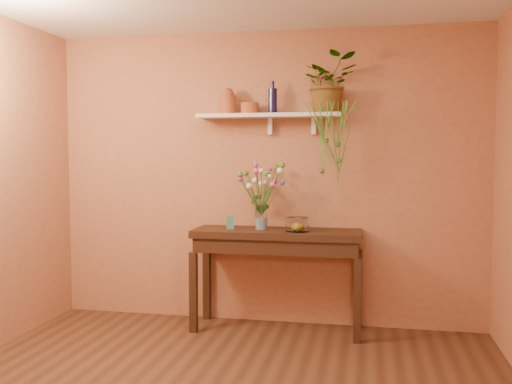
# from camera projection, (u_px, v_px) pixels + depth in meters

# --- Properties ---
(room) EXTENTS (4.04, 4.04, 2.70)m
(room) POSITION_uv_depth(u_px,v_px,m) (204.00, 192.00, 3.28)
(room) COLOR #53321E
(room) RESTS_ON ground
(sideboard) EXTENTS (1.49, 0.48, 0.90)m
(sideboard) POSITION_uv_depth(u_px,v_px,m) (277.00, 245.00, 4.99)
(sideboard) COLOR #361B10
(sideboard) RESTS_ON ground
(wall_shelf) EXTENTS (1.30, 0.24, 0.19)m
(wall_shelf) POSITION_uv_depth(u_px,v_px,m) (270.00, 116.00, 5.07)
(wall_shelf) COLOR white
(wall_shelf) RESTS_ON room
(terracotta_jug) EXTENTS (0.15, 0.15, 0.24)m
(terracotta_jug) POSITION_uv_depth(u_px,v_px,m) (228.00, 102.00, 5.12)
(terracotta_jug) COLOR #AA5429
(terracotta_jug) RESTS_ON wall_shelf
(terracotta_pot) EXTENTS (0.18, 0.18, 0.10)m
(terracotta_pot) POSITION_uv_depth(u_px,v_px,m) (250.00, 108.00, 5.08)
(terracotta_pot) COLOR #AA5429
(terracotta_pot) RESTS_ON wall_shelf
(blue_bottle) EXTENTS (0.10, 0.10, 0.29)m
(blue_bottle) POSITION_uv_depth(u_px,v_px,m) (273.00, 100.00, 5.05)
(blue_bottle) COLOR #151138
(blue_bottle) RESTS_ON wall_shelf
(spider_plant) EXTENTS (0.57, 0.54, 0.51)m
(spider_plant) POSITION_uv_depth(u_px,v_px,m) (329.00, 83.00, 4.94)
(spider_plant) COLOR #3C6422
(spider_plant) RESTS_ON wall_shelf
(plant_fronds) EXTENTS (0.44, 0.26, 0.68)m
(plant_fronds) POSITION_uv_depth(u_px,v_px,m) (332.00, 143.00, 4.84)
(plant_fronds) COLOR #3C6422
(plant_fronds) RESTS_ON wall_shelf
(glass_vase) EXTENTS (0.11, 0.11, 0.22)m
(glass_vase) POSITION_uv_depth(u_px,v_px,m) (261.00, 219.00, 5.01)
(glass_vase) COLOR white
(glass_vase) RESTS_ON sideboard
(bouquet) EXTENTS (0.46, 0.51, 0.49)m
(bouquet) POSITION_uv_depth(u_px,v_px,m) (261.00, 182.00, 5.01)
(bouquet) COLOR #386B28
(bouquet) RESTS_ON glass_vase
(glass_bowl) EXTENTS (0.20, 0.20, 0.12)m
(glass_bowl) POSITION_uv_depth(u_px,v_px,m) (297.00, 225.00, 4.89)
(glass_bowl) COLOR white
(glass_bowl) RESTS_ON sideboard
(lemon) EXTENTS (0.07, 0.07, 0.07)m
(lemon) POSITION_uv_depth(u_px,v_px,m) (298.00, 227.00, 4.88)
(lemon) COLOR gold
(lemon) RESTS_ON glass_bowl
(carton) EXTENTS (0.07, 0.06, 0.13)m
(carton) POSITION_uv_depth(u_px,v_px,m) (230.00, 222.00, 5.04)
(carton) COLOR #30688A
(carton) RESTS_ON sideboard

